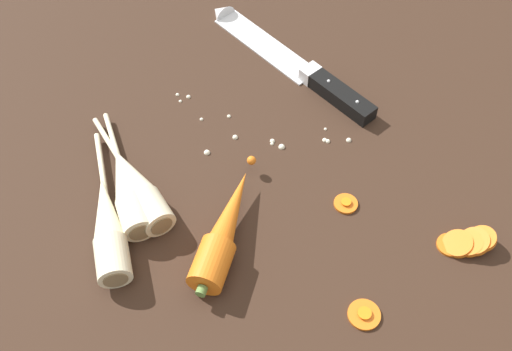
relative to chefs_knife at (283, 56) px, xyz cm
name	(u,v)px	position (x,y,z in cm)	size (l,w,h in cm)	color
ground_plane	(256,179)	(-3.88, -21.82, -2.65)	(120.00, 90.00, 4.00)	#332116
chefs_knife	(283,56)	(0.00, 0.00, 0.00)	(25.93, 27.87, 4.18)	silver
whole_carrot	(224,230)	(-7.52, -32.55, 1.45)	(8.31, 20.20, 4.20)	orange
parsnip_front	(128,189)	(-20.00, -26.50, 1.33)	(9.94, 20.61, 4.00)	beige
parsnip_mid_left	(108,226)	(-21.52, -32.04, 1.33)	(8.64, 22.66, 4.00)	beige
parsnip_mid_right	(137,187)	(-18.82, -26.16, 1.33)	(13.45, 19.15, 4.00)	beige
carrot_slice_stack	(467,242)	(21.54, -32.99, 0.19)	(6.89, 3.76, 2.80)	orange
carrot_slice_stray_near	(364,314)	(8.45, -42.11, -0.29)	(3.71, 3.71, 0.70)	orange
carrot_slice_stray_mid	(346,203)	(7.57, -27.14, -0.29)	(3.05, 3.05, 0.70)	orange
mince_crumbs	(272,130)	(-1.77, -15.03, -0.29)	(25.68, 11.68, 0.89)	silver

